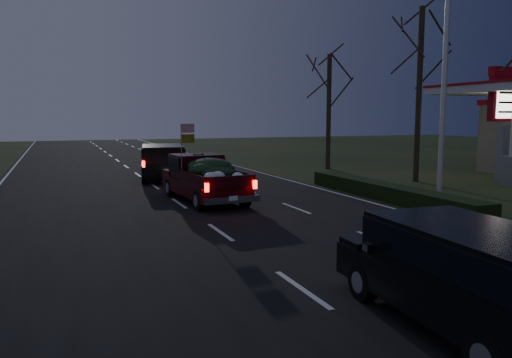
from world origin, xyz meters
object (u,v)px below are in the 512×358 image
object	(u,v)px
light_pole	(445,56)
lead_suv	(163,159)
gas_price_pylon	(505,105)
rear_suv	(470,267)
pickup_truck	(204,176)

from	to	relation	value
light_pole	lead_suv	bearing A→B (deg)	129.66
light_pole	gas_price_pylon	world-z (taller)	light_pole
lead_suv	rear_suv	world-z (taller)	lead_suv
rear_suv	lead_suv	bearing A→B (deg)	95.40
gas_price_pylon	pickup_truck	bearing A→B (deg)	179.16
pickup_truck	light_pole	bearing A→B (deg)	-24.87
light_pole	lead_suv	world-z (taller)	light_pole
light_pole	rear_suv	bearing A→B (deg)	-130.03
pickup_truck	lead_suv	xyz separation A→B (m)	(-0.15, 7.18, 0.10)
lead_suv	pickup_truck	bearing A→B (deg)	-79.23
light_pole	lead_suv	distance (m)	14.20
light_pole	pickup_truck	size ratio (longest dim) A/B	1.77
gas_price_pylon	rear_suv	xyz separation A→B (m)	(-14.51, -12.53, -2.78)
gas_price_pylon	rear_suv	bearing A→B (deg)	-139.19
pickup_truck	rear_suv	world-z (taller)	pickup_truck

